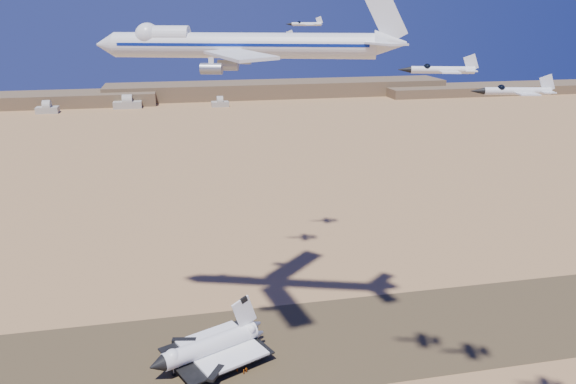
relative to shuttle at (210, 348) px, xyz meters
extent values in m
plane|color=#AD844D|center=(7.61, 3.95, -4.91)|extent=(1200.00, 1200.00, 0.00)
cube|color=#4C3E26|center=(7.61, 3.95, -4.88)|extent=(600.00, 50.00, 0.06)
cube|color=brown|center=(127.61, 543.95, 4.09)|extent=(420.00, 60.00, 18.00)
cube|color=brown|center=(407.61, 513.95, 0.59)|extent=(300.00, 60.00, 11.00)
cube|color=#9F9A8D|center=(-132.39, 473.95, -1.66)|extent=(22.00, 14.00, 6.50)
cube|color=#9F9A8D|center=(-52.39, 488.95, -1.16)|extent=(30.00, 15.00, 7.50)
cube|color=#9F9A8D|center=(47.61, 478.95, -2.16)|extent=(19.00, 12.50, 5.50)
cylinder|color=white|center=(0.08, 0.03, 0.69)|extent=(29.45, 16.81, 5.23)
cone|color=black|center=(-15.48, -6.80, 0.69)|extent=(5.84, 6.24, 4.97)
sphere|color=white|center=(-11.03, -4.85, 1.44)|extent=(4.85, 4.85, 4.85)
cube|color=white|center=(3.49, 1.54, -1.45)|extent=(27.81, 28.77, 0.84)
cube|color=black|center=(1.78, 0.78, -1.87)|extent=(34.65, 31.78, 0.47)
cube|color=white|center=(11.18, 4.92, 7.97)|extent=(8.19, 4.08, 10.75)
cylinder|color=gray|center=(-11.03, -4.85, -3.41)|extent=(0.34, 0.34, 2.99)
cylinder|color=black|center=(-11.03, -4.85, -4.39)|extent=(1.11, 0.80, 1.03)
cylinder|color=gray|center=(7.08, -1.99, -3.41)|extent=(0.34, 0.34, 2.99)
cylinder|color=black|center=(7.08, -1.99, -4.39)|extent=(1.11, 0.80, 1.03)
cylinder|color=gray|center=(3.32, 6.56, -3.41)|extent=(0.34, 0.34, 2.99)
cylinder|color=black|center=(3.32, 6.56, -4.39)|extent=(1.11, 0.80, 1.03)
cylinder|color=white|center=(12.91, 6.66, 87.47)|extent=(69.46, 28.34, 6.67)
cone|color=white|center=(-23.26, 18.46, 87.47)|extent=(7.03, 7.96, 6.67)
sphere|color=white|center=(-11.87, 14.74, 89.87)|extent=(6.88, 6.88, 6.88)
cube|color=white|center=(9.72, -9.85, 86.22)|extent=(14.63, 32.42, 0.73)
cube|color=white|center=(20.07, 21.87, 86.22)|extent=(29.04, 28.45, 0.73)
cube|color=white|center=(46.49, -11.43, 88.51)|extent=(7.98, 12.40, 0.52)
cube|color=white|center=(50.69, 1.45, 88.51)|extent=(12.36, 11.93, 0.52)
cube|color=white|center=(48.59, -4.99, 95.29)|extent=(11.53, 4.38, 14.90)
cylinder|color=gray|center=(8.02, -1.62, 83.09)|extent=(5.80, 4.19, 2.71)
cylinder|color=gray|center=(3.12, -9.89, 83.09)|extent=(5.80, 4.19, 2.71)
cylinder|color=gray|center=(13.84, 16.22, 83.09)|extent=(5.80, 4.19, 2.71)
cylinder|color=gray|center=(14.77, 25.79, 83.09)|extent=(5.80, 4.19, 2.71)
imported|color=#C6530B|center=(9.04, -8.29, -4.05)|extent=(0.55, 0.67, 1.59)
imported|color=#C6530B|center=(7.27, -6.66, -4.03)|extent=(0.87, 0.89, 1.63)
imported|color=#C6530B|center=(9.80, -7.62, -3.96)|extent=(1.15, 0.82, 1.78)
cylinder|color=white|center=(47.55, -40.51, 84.84)|extent=(12.57, 5.05, 1.48)
cone|color=black|center=(40.26, -38.33, 84.84)|extent=(3.03, 2.10, 1.37)
sphere|color=black|center=(44.51, -39.60, 85.37)|extent=(1.48, 1.48, 1.48)
cube|color=white|center=(48.56, -40.81, 84.63)|extent=(5.97, 9.16, 0.26)
cube|color=white|center=(52.61, -42.03, 84.84)|extent=(3.74, 5.73, 0.21)
cube|color=white|center=(52.81, -42.09, 86.32)|extent=(3.14, 1.17, 3.58)
cylinder|color=white|center=(60.20, -47.80, 81.17)|extent=(13.02, 4.31, 1.52)
cone|color=black|center=(52.59, -46.10, 81.17)|extent=(3.06, 1.99, 1.41)
sphere|color=black|center=(57.03, -47.09, 81.72)|extent=(1.52, 1.52, 1.52)
cube|color=white|center=(61.26, -48.03, 80.96)|extent=(5.59, 9.28, 0.27)
cube|color=white|center=(65.49, -48.98, 81.17)|extent=(3.51, 5.81, 0.22)
cube|color=white|center=(65.70, -49.03, 82.69)|extent=(3.26, 0.98, 3.67)
cylinder|color=white|center=(30.33, 50.67, 87.13)|extent=(11.75, 3.37, 1.36)
cone|color=black|center=(23.42, 51.89, 87.13)|extent=(2.71, 1.69, 1.27)
sphere|color=black|center=(27.45, 51.18, 87.62)|extent=(1.36, 1.36, 1.36)
cube|color=white|center=(31.29, 50.50, 86.94)|extent=(4.71, 8.27, 0.24)
cube|color=white|center=(35.13, 49.83, 87.13)|extent=(2.95, 5.17, 0.19)
cube|color=white|center=(35.32, 49.79, 88.50)|extent=(2.94, 0.75, 3.30)
cylinder|color=white|center=(45.48, 67.99, 91.59)|extent=(11.27, 2.93, 1.31)
cone|color=black|center=(38.84, 68.97, 91.59)|extent=(2.58, 1.55, 1.21)
sphere|color=black|center=(42.71, 68.39, 92.06)|extent=(1.31, 1.31, 1.31)
cube|color=white|center=(46.41, 67.85, 91.40)|extent=(4.32, 7.86, 0.23)
cube|color=white|center=(50.10, 67.31, 91.59)|extent=(2.71, 4.92, 0.19)
cube|color=white|center=(50.29, 67.28, 92.90)|extent=(2.83, 0.64, 3.16)
camera|label=1|loc=(-7.17, -147.51, 96.18)|focal=35.00mm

